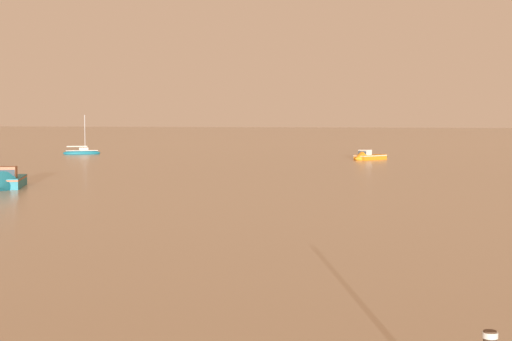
% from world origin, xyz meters
% --- Properties ---
extents(sailboat_moored_0, '(4.84, 3.81, 5.36)m').
position_xyz_m(sailboat_moored_0, '(-28.88, 77.51, 0.23)').
color(sailboat_moored_0, '#197084').
rests_on(sailboat_moored_0, ground).
extents(motorboat_moored_1, '(4.24, 6.09, 2.20)m').
position_xyz_m(motorboat_moored_1, '(-9.71, 30.27, 0.33)').
color(motorboat_moored_1, '#197084').
rests_on(motorboat_moored_1, ground).
extents(motorboat_moored_2, '(3.83, 4.67, 1.73)m').
position_xyz_m(motorboat_moored_2, '(8.82, 73.06, 0.26)').
color(motorboat_moored_2, orange).
rests_on(motorboat_moored_2, ground).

